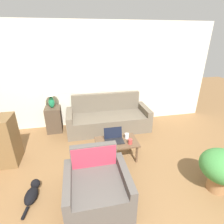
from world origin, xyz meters
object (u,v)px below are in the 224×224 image
at_px(laptop, 114,138).
at_px(coffee_table, 116,144).
at_px(potted_plant, 222,167).
at_px(table_lamp, 50,93).
at_px(cat_black, 32,193).
at_px(couch, 108,119).
at_px(cup_yellow, 130,142).
at_px(cup_navy, 127,136).
at_px(armchair, 97,188).

bearing_deg(laptop, coffee_table, -42.35).
bearing_deg(potted_plant, coffee_table, 141.95).
distance_m(table_lamp, cat_black, 2.25).
bearing_deg(laptop, couch, 84.60).
height_order(coffee_table, cat_black, coffee_table).
xyz_separation_m(table_lamp, cat_black, (-0.16, -2.05, -0.91)).
height_order(cup_yellow, cat_black, cup_yellow).
bearing_deg(table_lamp, laptop, -47.35).
bearing_deg(coffee_table, laptop, 137.65).
bearing_deg(laptop, cup_yellow, -31.81).
bearing_deg(table_lamp, coffee_table, -47.19).
bearing_deg(cup_yellow, couch, 96.51).
bearing_deg(couch, cat_black, -128.31).
xyz_separation_m(table_lamp, cup_yellow, (1.52, -1.52, -0.57)).
bearing_deg(coffee_table, cup_navy, 17.19).
bearing_deg(couch, potted_plant, -60.86).
xyz_separation_m(couch, table_lamp, (-1.36, 0.13, 0.75)).
height_order(couch, potted_plant, couch).
relative_size(laptop, cat_black, 0.61).
xyz_separation_m(coffee_table, cup_navy, (0.22, 0.07, 0.10)).
distance_m(coffee_table, laptop, 0.12).
height_order(armchair, coffee_table, armchair).
bearing_deg(table_lamp, armchair, -70.92).
height_order(coffee_table, cup_navy, cup_navy).
distance_m(coffee_table, cat_black, 1.61).
bearing_deg(couch, table_lamp, 174.59).
bearing_deg(table_lamp, couch, -5.41).
bearing_deg(coffee_table, cup_yellow, -29.46).
bearing_deg(potted_plant, cup_navy, 135.20).
bearing_deg(couch, laptop, -95.40).
xyz_separation_m(potted_plant, cat_black, (-2.83, 0.42, -0.34)).
distance_m(couch, laptop, 1.24).
bearing_deg(cat_black, cup_yellow, -62.70).
distance_m(armchair, cup_navy, 1.22).
relative_size(table_lamp, cat_black, 0.89).
relative_size(table_lamp, laptop, 1.47).
bearing_deg(cat_black, armchair, -94.46).
relative_size(couch, table_lamp, 3.98).
bearing_deg(armchair, table_lamp, 109.08).
distance_m(armchair, laptop, 1.06).
height_order(armchair, laptop, armchair).
xyz_separation_m(couch, laptop, (-0.12, -1.22, 0.18)).
height_order(couch, laptop, couch).
relative_size(armchair, cup_navy, 8.75).
bearing_deg(laptop, armchair, -115.64).
xyz_separation_m(coffee_table, laptop, (-0.04, 0.04, 0.11)).
relative_size(table_lamp, cup_navy, 5.13).
bearing_deg(cup_navy, potted_plant, -44.80).
xyz_separation_m(table_lamp, potted_plant, (2.67, -2.47, -0.57)).
height_order(cup_yellow, potted_plant, potted_plant).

